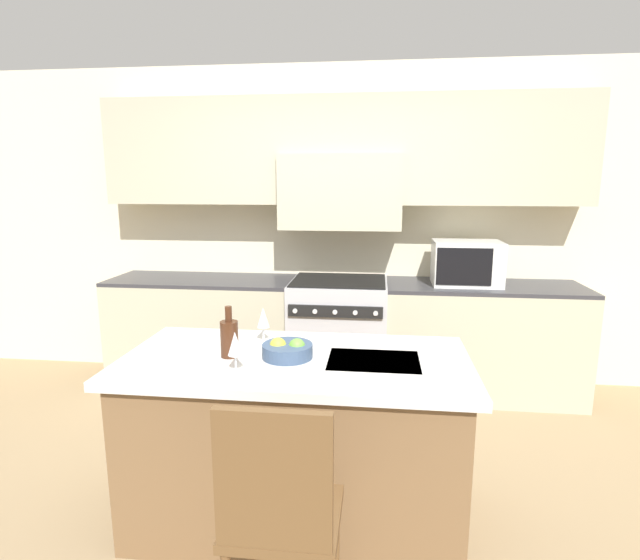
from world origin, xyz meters
The scene contains 11 objects.
ground_plane centered at (0.00, 0.00, 0.00)m, with size 10.00×10.00×0.00m, color #997F5B.
back_cabinetry centered at (0.00, 2.02, 1.61)m, with size 10.00×0.46×2.70m.
back_counter centered at (0.00, 1.78, 0.46)m, with size 3.90×0.62×0.92m.
range_stove centered at (0.00, 1.75, 0.47)m, with size 0.79×0.70×0.94m.
microwave centered at (1.02, 1.77, 1.10)m, with size 0.53×0.37×0.35m.
kitchen_island centered at (-0.08, 0.06, 0.45)m, with size 1.70×0.84×0.89m.
island_chair centered at (-0.01, -0.69, 0.57)m, with size 0.42×0.40×1.01m.
wine_bottle centered at (-0.40, 0.03, 0.98)m, with size 0.09×0.09×0.26m.
wine_glass_near centered at (-0.31, -0.17, 1.01)m, with size 0.07×0.07×0.19m.
wine_glass_far centered at (-0.29, 0.28, 1.01)m, with size 0.07×0.07×0.19m.
fruit_bowl centered at (-0.12, 0.05, 0.92)m, with size 0.25×0.25×0.10m.
Camera 1 is at (0.31, -2.25, 1.73)m, focal length 28.00 mm.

